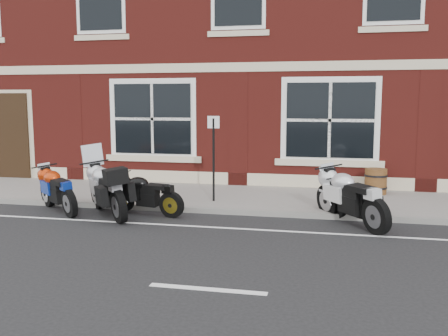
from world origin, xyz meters
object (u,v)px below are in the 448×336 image
(moto_sport_silver, at_px, (351,195))
(moto_naked_black, at_px, (357,201))
(parking_sign, at_px, (214,152))
(barrel_planter, at_px, (376,181))
(moto_sport_red, at_px, (58,188))
(moto_sport_black, at_px, (146,193))
(moto_touring_silver, at_px, (108,187))

(moto_sport_silver, xyz_separation_m, moto_naked_black, (0.12, -0.04, -0.10))
(moto_naked_black, relative_size, parking_sign, 0.79)
(moto_naked_black, height_order, barrel_planter, moto_naked_black)
(moto_sport_red, bearing_deg, moto_sport_silver, -48.17)
(moto_sport_black, xyz_separation_m, moto_sport_silver, (4.37, 0.03, 0.11))
(barrel_planter, bearing_deg, moto_sport_red, -156.58)
(moto_sport_black, height_order, parking_sign, parking_sign)
(moto_sport_silver, distance_m, barrel_planter, 3.03)
(moto_sport_black, relative_size, moto_naked_black, 1.15)
(parking_sign, bearing_deg, moto_sport_black, -136.10)
(barrel_planter, relative_size, parking_sign, 0.32)
(barrel_planter, bearing_deg, moto_sport_silver, -103.81)
(moto_sport_black, relative_size, barrel_planter, 2.84)
(moto_sport_red, bearing_deg, barrel_planter, -26.13)
(moto_touring_silver, height_order, parking_sign, parking_sign)
(moto_naked_black, xyz_separation_m, parking_sign, (-3.24, 1.20, 0.80))
(moto_sport_silver, bearing_deg, moto_touring_silver, 148.76)
(moto_sport_red, relative_size, moto_sport_silver, 0.83)
(moto_sport_red, distance_m, parking_sign, 3.62)
(barrel_planter, bearing_deg, parking_sign, -155.20)
(barrel_planter, bearing_deg, moto_touring_silver, -151.68)
(moto_touring_silver, xyz_separation_m, moto_sport_silver, (5.17, 0.24, -0.02))
(moto_sport_silver, distance_m, parking_sign, 3.40)
(moto_sport_red, xyz_separation_m, barrel_planter, (7.13, 3.09, -0.09))
(moto_touring_silver, distance_m, moto_sport_red, 1.25)
(moto_sport_red, xyz_separation_m, moto_naked_black, (6.53, 0.11, -0.04))
(moto_touring_silver, relative_size, moto_sport_black, 0.99)
(moto_touring_silver, bearing_deg, moto_naked_black, -39.29)
(moto_sport_black, bearing_deg, barrel_planter, -45.59)
(moto_sport_red, bearing_deg, moto_sport_black, -46.09)
(moto_sport_black, bearing_deg, moto_sport_red, 107.67)
(barrel_planter, distance_m, parking_sign, 4.32)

